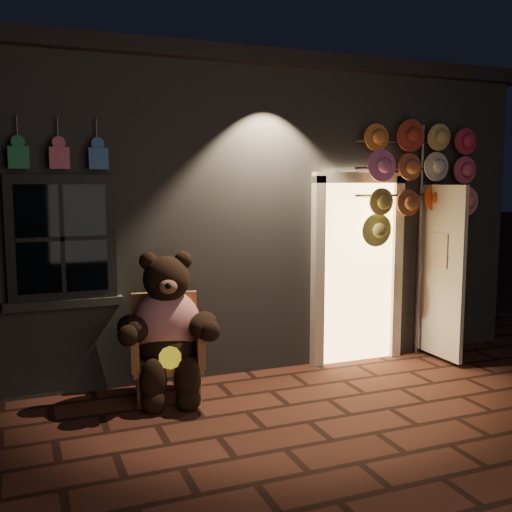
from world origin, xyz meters
TOP-DOWN VIEW (x-y plane):
  - ground at (0.00, 0.00)m, footprint 60.00×60.00m
  - shop_building at (0.00, 3.99)m, footprint 7.30×5.95m
  - wicker_armchair at (-0.99, 1.14)m, footprint 0.76×0.71m
  - teddy_bear at (-1.00, 1.01)m, footprint 1.04×0.88m
  - hat_rack at (2.06, 1.28)m, footprint 1.64×0.22m

SIDE VIEW (x-z plane):
  - ground at x=0.00m, z-range 0.00..0.00m
  - wicker_armchair at x=-0.99m, z-range 0.00..0.99m
  - teddy_bear at x=-1.00m, z-range -0.03..1.42m
  - shop_building at x=0.00m, z-range -0.02..3.49m
  - hat_rack at x=2.06m, z-range 0.78..3.54m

